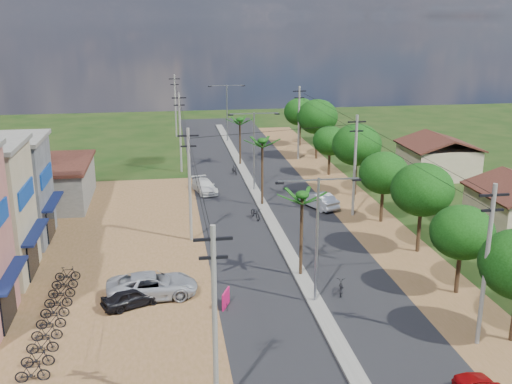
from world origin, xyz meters
TOP-DOWN VIEW (x-y plane):
  - ground at (0.00, 0.00)m, footprint 160.00×160.00m
  - road at (0.00, 15.00)m, footprint 12.00×110.00m
  - median at (0.00, 18.00)m, footprint 1.00×90.00m
  - dirt_lot_west at (-15.00, 8.00)m, footprint 18.00×46.00m
  - dirt_shoulder_east at (8.50, 15.00)m, footprint 5.00×90.00m
  - low_shed at (-21.00, 24.00)m, footprint 10.40×10.40m
  - house_east_far at (21.00, 28.00)m, footprint 7.60×7.50m
  - tree_east_b at (9.30, 0.00)m, footprint 4.00×4.00m
  - tree_east_c at (9.70, 7.00)m, footprint 4.60×4.60m
  - tree_east_d at (9.40, 14.00)m, footprint 4.20×4.20m
  - tree_east_e at (9.60, 22.00)m, footprint 4.80×4.80m
  - tree_east_f at (9.20, 30.00)m, footprint 3.80×3.80m
  - tree_east_g at (9.80, 38.00)m, footprint 5.00×5.00m
  - tree_east_h at (9.50, 46.00)m, footprint 4.40×4.40m
  - palm_median_near at (0.00, 4.00)m, footprint 2.00×2.00m
  - palm_median_mid at (0.00, 20.00)m, footprint 2.00×2.00m
  - palm_median_far at (0.00, 36.00)m, footprint 2.00×2.00m
  - streetlight_near at (0.00, 0.00)m, footprint 5.10×0.18m
  - streetlight_mid at (0.00, 25.00)m, footprint 5.10×0.18m
  - streetlight_far at (0.00, 50.00)m, footprint 5.10×0.18m
  - utility_pole_w_a at (-7.00, -10.00)m, footprint 1.60×0.24m
  - utility_pole_w_b at (-7.00, 12.00)m, footprint 1.60×0.24m
  - utility_pole_w_c at (-7.00, 34.00)m, footprint 1.60×0.24m
  - utility_pole_w_d at (-7.00, 55.00)m, footprint 1.60×0.24m
  - utility_pole_e_a at (7.50, -6.00)m, footprint 1.60×0.24m
  - utility_pole_e_b at (7.50, 16.00)m, footprint 1.60×0.24m
  - utility_pole_e_c at (7.50, 38.00)m, footprint 1.60×0.24m
  - car_silver_mid at (5.00, 18.54)m, footprint 3.22×4.73m
  - car_white_far at (-5.00, 25.19)m, footprint 2.71×4.69m
  - car_parked_silver at (-9.92, 2.33)m, footprint 5.81×2.97m
  - car_parked_dark at (-11.17, 1.26)m, footprint 3.91×2.79m
  - moto_rider_east at (1.92, 0.98)m, footprint 1.01×1.69m
  - moto_rider_west_a at (-1.20, 16.33)m, footprint 1.10×2.06m
  - moto_rider_west_b at (-1.20, 31.77)m, footprint 0.77×1.67m
  - roadside_sign at (-5.50, 0.28)m, footprint 0.59×1.26m
  - parked_scooter_row at (-15.56, -0.17)m, footprint 1.68×12.24m

SIDE VIEW (x-z plane):
  - ground at x=0.00m, z-range 0.00..0.00m
  - dirt_shoulder_east at x=8.50m, z-range 0.00..0.03m
  - dirt_lot_west at x=-15.00m, z-range 0.00..0.04m
  - road at x=0.00m, z-range 0.00..0.04m
  - median at x=0.00m, z-range 0.00..0.18m
  - moto_rider_east at x=1.92m, z-range 0.00..0.84m
  - moto_rider_west_b at x=-1.20m, z-range 0.00..0.97m
  - parked_scooter_row at x=-15.56m, z-range 0.00..1.00m
  - moto_rider_west_a at x=-1.20m, z-range 0.00..1.03m
  - roadside_sign at x=-5.50m, z-range 0.00..1.10m
  - car_parked_dark at x=-11.17m, z-range 0.00..1.24m
  - car_white_far at x=-5.00m, z-range 0.00..1.28m
  - car_silver_mid at x=5.00m, z-range 0.00..1.48m
  - car_parked_silver at x=-9.92m, z-range 0.00..1.57m
  - low_shed at x=-21.00m, z-range -0.01..3.94m
  - house_east_far at x=21.00m, z-range 0.09..4.69m
  - tree_east_f at x=9.20m, z-range 1.13..6.64m
  - tree_east_b at x=9.30m, z-range 1.20..7.03m
  - tree_east_d at x=9.40m, z-range 1.27..7.41m
  - tree_east_h at x=9.50m, z-range 1.38..7.90m
  - utility_pole_w_a at x=-7.00m, z-range 0.26..9.26m
  - utility_pole_w_b at x=-7.00m, z-range 0.26..9.26m
  - utility_pole_w_c at x=-7.00m, z-range 0.26..9.26m
  - utility_pole_w_d at x=-7.00m, z-range 0.26..9.26m
  - utility_pole_e_a at x=7.50m, z-range 0.26..9.26m
  - utility_pole_e_b at x=7.50m, z-range 0.26..9.26m
  - utility_pole_e_c at x=7.50m, z-range 0.26..9.26m
  - streetlight_near at x=0.00m, z-range 0.79..8.79m
  - streetlight_mid at x=0.00m, z-range 0.79..8.79m
  - streetlight_far at x=0.00m, z-range 0.79..8.79m
  - tree_east_c at x=9.70m, z-range 1.45..8.28m
  - tree_east_e at x=9.60m, z-range 1.52..8.66m
  - tree_east_g at x=9.80m, z-range 1.55..8.93m
  - palm_median_far at x=0.00m, z-range 2.34..8.19m
  - palm_median_near at x=0.00m, z-range 2.46..8.61m
  - palm_median_mid at x=0.00m, z-range 2.62..9.17m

